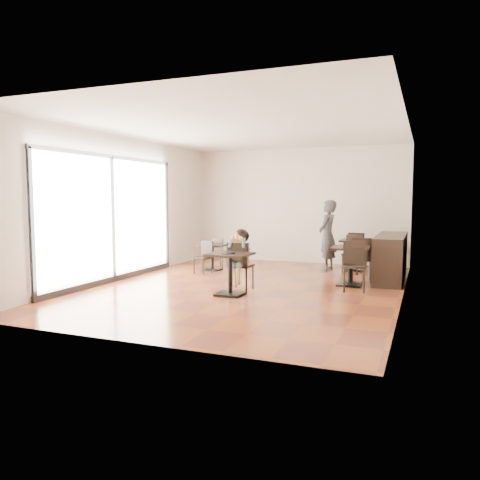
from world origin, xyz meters
The scene contains 23 objects.
floor centered at (0.00, 0.00, 0.00)m, with size 6.00×8.00×0.01m, color brown.
ceiling centered at (0.00, 0.00, 3.20)m, with size 6.00×8.00×0.01m, color silver.
wall_back centered at (0.00, 4.00, 1.60)m, with size 6.00×0.01×3.20m, color beige.
wall_front centered at (0.00, -4.00, 1.60)m, with size 6.00×0.01×3.20m, color beige.
wall_left centered at (-3.00, 0.00, 1.60)m, with size 0.01×8.00×3.20m, color beige.
wall_right centered at (3.00, 0.00, 1.60)m, with size 0.01×8.00×3.20m, color beige.
storefront_window centered at (-2.97, -0.50, 1.40)m, with size 0.04×4.50×2.60m, color white.
child_table centered at (-0.02, -0.89, 0.40)m, with size 0.75×0.75×0.80m, color black, non-canonical shape.
child_chair centered at (-0.02, -0.34, 0.48)m, with size 0.43×0.43×0.96m, color black, non-canonical shape.
child centered at (-0.02, -0.34, 0.60)m, with size 0.43×0.60×1.21m, color slate, non-canonical shape.
plate centered at (-0.02, -0.99, 0.80)m, with size 0.27×0.27×0.02m, color black.
pizza_slice centered at (-0.02, -0.53, 1.04)m, with size 0.28×0.22×0.06m, color tan, non-canonical shape.
adult_patron centered at (1.08, 2.75, 0.88)m, with size 0.64×0.42×1.77m, color #3A3B40.
cafe_table_mid centered at (1.92, 0.92, 0.41)m, with size 0.77×0.77×0.81m, color black, non-canonical shape.
cafe_table_left centered at (-1.60, 1.70, 0.33)m, with size 0.62×0.62×0.65m, color black, non-canonical shape.
cafe_table_back centered at (1.73, 3.05, 0.39)m, with size 0.73×0.73×0.77m, color black, non-canonical shape.
chair_mid_a centered at (2.08, 1.47, 0.49)m, with size 0.44×0.44×0.98m, color black, non-canonical shape.
chair_mid_b centered at (2.08, 0.37, 0.49)m, with size 0.44×0.44×0.98m, color black, non-canonical shape.
chair_left_a centered at (-1.60, 2.25, 0.39)m, with size 0.35×0.35×0.78m, color black, non-canonical shape.
chair_left_b centered at (-1.60, 1.15, 0.39)m, with size 0.35×0.35×0.78m, color black, non-canonical shape.
chair_back_a centered at (1.73, 3.50, 0.46)m, with size 0.42×0.42×0.93m, color black, non-canonical shape.
chair_back_b centered at (1.73, 2.50, 0.46)m, with size 0.42×0.42×0.93m, color black, non-canonical shape.
service_counter centered at (2.65, 2.00, 0.50)m, with size 0.60×2.40×1.00m, color black.
Camera 1 is at (3.36, -8.86, 1.84)m, focal length 35.00 mm.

